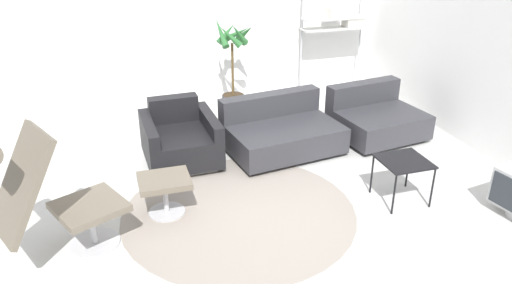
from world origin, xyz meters
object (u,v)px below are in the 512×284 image
(ottoman, at_px, (165,187))
(armchair_red, at_px, (180,141))
(lounge_chair, at_px, (38,186))
(side_table, at_px, (404,164))
(shelf_unit, at_px, (340,21))
(potted_plant, at_px, (233,73))
(couch_low, at_px, (281,133))
(couch_second, at_px, (375,119))

(ottoman, distance_m, armchair_red, 1.13)
(lounge_chair, height_order, side_table, lounge_chair)
(armchair_red, bearing_deg, ottoman, 71.35)
(ottoman, height_order, shelf_unit, shelf_unit)
(side_table, bearing_deg, armchair_red, 142.47)
(lounge_chair, distance_m, potted_plant, 3.76)
(armchair_red, bearing_deg, shelf_unit, -151.00)
(side_table, xyz_separation_m, potted_plant, (-1.00, 2.90, 0.19))
(couch_low, relative_size, potted_plant, 1.04)
(armchair_red, xyz_separation_m, couch_low, (1.23, -0.08, -0.03))
(lounge_chair, xyz_separation_m, ottoman, (1.03, 0.47, -0.44))
(side_table, bearing_deg, potted_plant, 108.99)
(couch_second, relative_size, side_table, 2.52)
(lounge_chair, xyz_separation_m, couch_second, (3.93, 1.54, -0.50))
(couch_low, bearing_deg, side_table, 109.63)
(ottoman, relative_size, potted_plant, 0.35)
(lounge_chair, height_order, shelf_unit, shelf_unit)
(couch_low, xyz_separation_m, couch_second, (1.34, 0.06, -0.00))
(ottoman, xyz_separation_m, shelf_unit, (3.15, 2.77, 0.88))
(couch_second, bearing_deg, ottoman, 11.90)
(potted_plant, bearing_deg, ottoman, -118.74)
(couch_low, relative_size, shelf_unit, 0.79)
(side_table, bearing_deg, couch_second, 69.69)
(couch_second, bearing_deg, couch_low, -5.87)
(lounge_chair, bearing_deg, couch_low, 95.07)
(couch_second, bearing_deg, armchair_red, -8.72)
(lounge_chair, bearing_deg, side_table, 65.54)
(armchair_red, bearing_deg, couch_low, 174.52)
(couch_second, xyz_separation_m, potted_plant, (-1.56, 1.37, 0.36))
(shelf_unit, bearing_deg, ottoman, -138.60)
(couch_low, distance_m, couch_second, 1.34)
(couch_second, bearing_deg, potted_plant, -49.64)
(lounge_chair, relative_size, armchair_red, 1.38)
(couch_second, bearing_deg, shelf_unit, -106.57)
(ottoman, bearing_deg, lounge_chair, -155.26)
(lounge_chair, bearing_deg, couch_second, 86.65)
(lounge_chair, xyz_separation_m, armchair_red, (1.36, 1.56, -0.47))
(ottoman, height_order, armchair_red, armchair_red)
(couch_low, bearing_deg, couch_second, 174.13)
(side_table, bearing_deg, ottoman, 168.89)
(ottoman, distance_m, couch_low, 1.86)
(armchair_red, height_order, couch_second, armchair_red)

